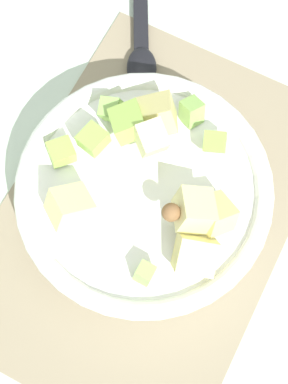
% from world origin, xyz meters
% --- Properties ---
extents(ground_plane, '(2.40, 2.40, 0.00)m').
position_xyz_m(ground_plane, '(0.00, 0.00, 0.00)').
color(ground_plane, silver).
extents(placemat, '(0.44, 0.30, 0.01)m').
position_xyz_m(placemat, '(0.00, 0.00, 0.00)').
color(placemat, gray).
rests_on(placemat, ground_plane).
extents(salad_bowl, '(0.27, 0.27, 0.12)m').
position_xyz_m(salad_bowl, '(0.01, 0.01, 0.04)').
color(salad_bowl, white).
rests_on(salad_bowl, placemat).
extents(serving_spoon, '(0.22, 0.14, 0.01)m').
position_xyz_m(serving_spoon, '(0.20, 0.11, 0.01)').
color(serving_spoon, black).
rests_on(serving_spoon, placemat).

